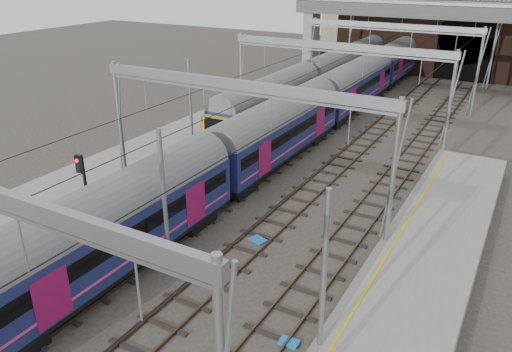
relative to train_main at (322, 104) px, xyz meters
The scene contains 12 objects.
ground 24.67m from the train_main, 85.33° to the right, with size 160.00×160.00×0.00m, color #38332D.
platform_left 23.52m from the train_main, 110.42° to the right, with size 4.32×55.00×1.12m.
tracks 9.98m from the train_main, 78.07° to the right, with size 14.40×80.00×0.22m.
overhead_line 5.46m from the train_main, 56.17° to the right, with size 16.80×80.00×8.00m.
retaining_wall 27.73m from the train_main, 82.94° to the left, with size 28.00×2.75×9.00m.
overbridge 22.15m from the train_main, 84.69° to the left, with size 28.00×3.00×9.25m.
train_main is the anchor object (origin of this frame).
train_second 14.30m from the train_main, 106.24° to the left, with size 2.68×46.55×4.65m.
signal_near_left 22.54m from the train_main, 97.85° to the right, with size 0.38×0.47×4.87m.
equip_cover_a 18.54m from the train_main, 77.10° to the right, with size 0.83×0.59×0.10m, color blue.
equip_cover_b 20.97m from the train_main, 83.45° to the right, with size 0.93×0.66×0.11m, color blue.
equip_cover_c 25.56m from the train_main, 69.83° to the right, with size 0.74×0.52×0.09m, color blue.
Camera 1 is at (12.96, -12.84, 13.24)m, focal length 35.00 mm.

